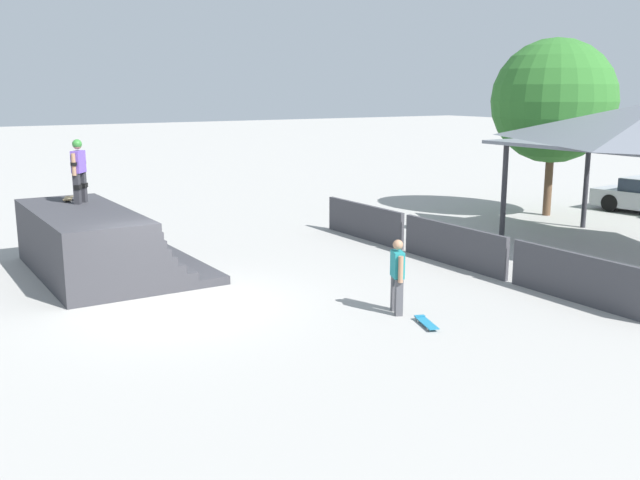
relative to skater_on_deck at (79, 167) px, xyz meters
name	(u,v)px	position (x,y,z in m)	size (l,w,h in m)	color
ground_plane	(178,305)	(4.67, 0.72, -2.52)	(160.00, 160.00, 0.00)	#A3A09B
quarter_pipe_ramp	(95,245)	(1.10, -0.01, -1.80)	(5.40, 3.67, 1.59)	#38383D
skater_on_deck	(79,167)	(0.00, 0.00, 0.00)	(0.63, 0.55, 1.61)	#2D2D33
skateboard_on_deck	(68,198)	(-0.59, -0.18, -0.87)	(0.78, 0.42, 0.09)	silver
bystander_walking	(397,273)	(7.54, 4.27, -1.68)	(0.59, 0.35, 1.51)	#4C4C51
skateboard_on_ground	(426,322)	(8.45, 4.27, -2.46)	(0.84, 0.46, 0.09)	silver
barrier_fence	(453,245)	(5.16, 7.96, -2.00)	(11.51, 0.12, 1.05)	#3D3D42
tree_beside_pavilion	(554,101)	(1.38, 15.91, 1.50)	(4.29, 4.29, 6.17)	brown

